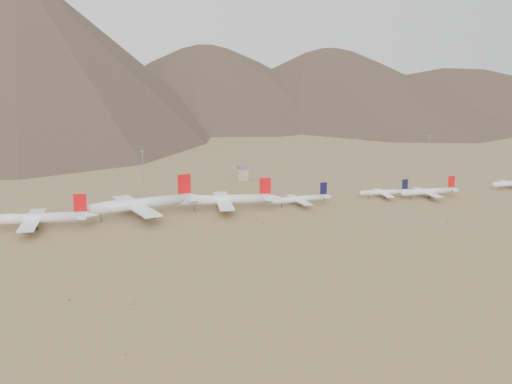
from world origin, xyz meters
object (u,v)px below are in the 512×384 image
object	(u,v)px
widebody_centre	(139,204)
narrowbody_a	(302,199)
narrowbody_b	(386,192)
widebody_west	(35,218)
control_tower	(242,173)
widebody_east	(225,199)

from	to	relation	value
widebody_centre	narrowbody_a	xyz separation A→B (m)	(102.51, -4.62, -3.37)
narrowbody_a	narrowbody_b	bearing A→B (deg)	1.39
widebody_west	control_tower	distance (m)	179.89
control_tower	narrowbody_b	bearing A→B (deg)	-51.03
widebody_east	narrowbody_a	bearing A→B (deg)	4.25
narrowbody_a	narrowbody_b	xyz separation A→B (m)	(62.37, 2.86, -0.58)
narrowbody_b	control_tower	distance (m)	116.21
widebody_west	widebody_centre	size ratio (longest dim) A/B	0.84
narrowbody_b	control_tower	xyz separation A→B (m)	(-73.08, 90.35, 1.30)
widebody_centre	narrowbody_b	distance (m)	164.93
narrowbody_b	widebody_east	bearing A→B (deg)	-172.09
widebody_west	narrowbody_b	bearing A→B (deg)	10.13
widebody_east	narrowbody_b	size ratio (longest dim) A/B	1.75
widebody_west	narrowbody_b	size ratio (longest dim) A/B	1.73
widebody_centre	control_tower	bearing A→B (deg)	32.98
control_tower	widebody_east	bearing A→B (deg)	-113.42
widebody_west	widebody_centre	xyz separation A→B (m)	(58.59, 10.14, 1.33)
widebody_west	control_tower	world-z (taller)	widebody_west
widebody_west	widebody_east	bearing A→B (deg)	13.31
widebody_east	narrowbody_b	distance (m)	111.37
widebody_centre	narrowbody_a	world-z (taller)	widebody_centre
narrowbody_a	widebody_centre	bearing A→B (deg)	176.19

